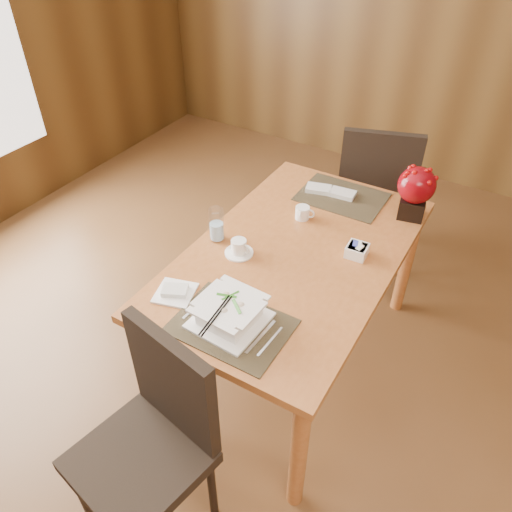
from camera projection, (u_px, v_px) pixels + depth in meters
The scene contains 14 objects.
ground at pixel (231, 440), 2.40m from camera, with size 6.00×6.00×0.00m, color brown.
dining_table at pixel (294, 267), 2.39m from camera, with size 0.90×1.50×0.75m.
placemat_near at pixel (232, 326), 1.96m from camera, with size 0.45×0.33×0.01m, color black.
placemat_far at pixel (342, 197), 2.70m from camera, with size 0.45×0.33×0.01m, color black.
soup_setting at pixel (229, 313), 1.95m from camera, with size 0.28×0.28×0.11m.
coffee_cup at pixel (239, 248), 2.30m from camera, with size 0.13×0.13×0.08m.
water_glass at pixel (216, 225), 2.35m from camera, with size 0.07×0.07×0.17m, color white.
creamer_jug at pixel (302, 213), 2.52m from camera, with size 0.09×0.09×0.07m, color white, non-canonical shape.
sugar_caddy at pixel (357, 251), 2.29m from camera, with size 0.09×0.09×0.06m, color white.
berry_decor at pixel (416, 190), 2.46m from camera, with size 0.19×0.19×0.28m.
napkins_far at pixel (332, 191), 2.71m from camera, with size 0.27×0.10×0.02m, color silver, non-canonical shape.
bread_plate at pixel (175, 293), 2.10m from camera, with size 0.16×0.16×0.01m, color white.
near_chair at pixel (154, 432), 1.84m from camera, with size 0.52×0.52×0.95m.
far_chair at pixel (374, 190), 3.10m from camera, with size 0.59×0.59×1.01m.
Camera 1 is at (0.77, -1.06, 2.20)m, focal length 35.00 mm.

